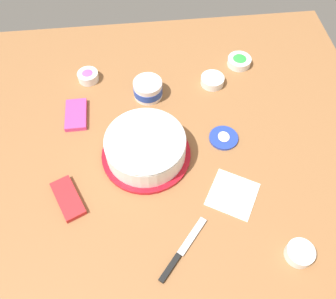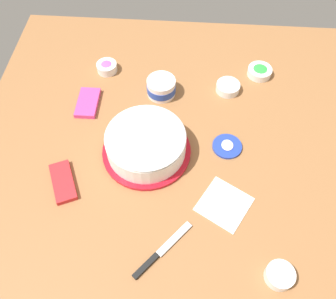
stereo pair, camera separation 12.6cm
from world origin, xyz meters
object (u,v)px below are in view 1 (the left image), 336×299
(spreading_knife, at_px, (179,254))
(candy_box_lower, at_px, (76,115))
(frosting_tub, at_px, (148,89))
(sprinkle_bowl_rainbow, at_px, (88,76))
(frosted_cake, at_px, (146,147))
(paper_napkin, at_px, (233,194))
(sprinkle_bowl_blue, at_px, (300,253))
(sprinkle_bowl_green, at_px, (239,61))
(candy_box_upper, at_px, (68,198))
(frosting_tub_lid, at_px, (224,138))
(sprinkle_bowl_yellow, at_px, (212,80))

(spreading_knife, xyz_separation_m, candy_box_lower, (-0.58, -0.33, 0.00))
(frosting_tub, distance_m, sprinkle_bowl_rainbow, 0.27)
(candy_box_lower, bearing_deg, frosting_tub, 105.28)
(sprinkle_bowl_rainbow, bearing_deg, frosted_cake, 27.56)
(paper_napkin, bearing_deg, sprinkle_bowl_blue, 34.76)
(sprinkle_bowl_green, distance_m, candy_box_upper, 0.91)
(spreading_knife, xyz_separation_m, paper_napkin, (-0.18, 0.21, -0.00))
(frosted_cake, xyz_separation_m, frosting_tub, (-0.29, 0.03, -0.02))
(frosted_cake, bearing_deg, spreading_knife, 10.86)
(frosting_tub, xyz_separation_m, sprinkle_bowl_blue, (0.70, 0.40, -0.02))
(frosting_tub_lid, relative_size, sprinkle_bowl_green, 1.08)
(frosting_tub, relative_size, sprinkle_bowl_green, 1.16)
(sprinkle_bowl_rainbow, distance_m, candy_box_upper, 0.56)
(sprinkle_bowl_yellow, relative_size, paper_napkin, 0.64)
(sprinkle_bowl_yellow, relative_size, candy_box_upper, 0.61)
(frosting_tub_lid, distance_m, sprinkle_bowl_yellow, 0.28)
(sprinkle_bowl_green, bearing_deg, frosting_tub, -71.29)
(frosted_cake, relative_size, paper_napkin, 2.12)
(spreading_knife, relative_size, paper_napkin, 1.28)
(candy_box_lower, height_order, paper_napkin, candy_box_lower)
(frosting_tub_lid, distance_m, sprinkle_bowl_green, 0.41)
(frosting_tub_lid, xyz_separation_m, candy_box_lower, (-0.17, -0.55, 0.00))
(candy_box_upper, bearing_deg, candy_box_lower, 153.60)
(frosting_tub_lid, height_order, sprinkle_bowl_blue, sprinkle_bowl_blue)
(frosting_tub_lid, relative_size, candy_box_upper, 0.69)
(sprinkle_bowl_yellow, height_order, paper_napkin, sprinkle_bowl_yellow)
(spreading_knife, height_order, candy_box_upper, candy_box_upper)
(sprinkle_bowl_yellow, bearing_deg, candy_box_lower, -78.13)
(frosting_tub_lid, relative_size, sprinkle_bowl_rainbow, 1.27)
(spreading_knife, relative_size, candy_box_lower, 1.31)
(sprinkle_bowl_rainbow, bearing_deg, frosting_tub, 64.57)
(spreading_knife, height_order, sprinkle_bowl_blue, sprinkle_bowl_blue)
(spreading_knife, relative_size, sprinkle_bowl_rainbow, 2.26)
(candy_box_lower, xyz_separation_m, paper_napkin, (0.40, 0.53, -0.01))
(candy_box_lower, bearing_deg, paper_napkin, 52.85)
(spreading_knife, bearing_deg, frosting_tub, -176.40)
(candy_box_lower, distance_m, candy_box_upper, 0.36)
(sprinkle_bowl_yellow, bearing_deg, spreading_knife, -18.01)
(frosting_tub, height_order, candy_box_lower, frosting_tub)
(sprinkle_bowl_blue, bearing_deg, sprinkle_bowl_yellow, -169.80)
(sprinkle_bowl_blue, relative_size, sprinkle_bowl_green, 0.85)
(sprinkle_bowl_rainbow, distance_m, sprinkle_bowl_yellow, 0.52)
(frosting_tub, height_order, sprinkle_bowl_blue, frosting_tub)
(sprinkle_bowl_blue, height_order, sprinkle_bowl_yellow, sprinkle_bowl_blue)
(frosting_tub_lid, height_order, sprinkle_bowl_yellow, sprinkle_bowl_yellow)
(frosted_cake, xyz_separation_m, sprinkle_bowl_yellow, (-0.33, 0.30, -0.04))
(sprinkle_bowl_blue, relative_size, candy_box_upper, 0.54)
(frosted_cake, height_order, sprinkle_bowl_rainbow, frosted_cake)
(sprinkle_bowl_rainbow, relative_size, paper_napkin, 0.57)
(sprinkle_bowl_blue, bearing_deg, spreading_knife, -96.22)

